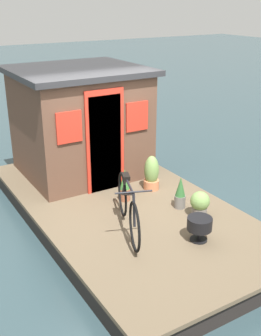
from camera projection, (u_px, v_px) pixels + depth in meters
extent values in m
plane|color=#2D4247|center=(124.00, 222.00, 7.11)|extent=(60.00, 60.00, 0.00)
cube|color=brown|center=(124.00, 205.00, 6.98)|extent=(5.49, 2.95, 0.06)
cube|color=black|center=(124.00, 214.00, 7.05)|extent=(5.38, 2.89, 0.30)
cube|color=brown|center=(80.00, 124.00, 7.91)|extent=(1.98, 2.15, 1.91)
cube|color=#28282B|center=(77.00, 70.00, 7.54)|extent=(2.18, 2.35, 0.10)
cube|color=maroon|center=(105.00, 144.00, 7.16)|extent=(0.04, 0.60, 1.70)
cube|color=red|center=(105.00, 142.00, 7.13)|extent=(0.03, 0.72, 1.80)
cube|color=red|center=(137.00, 116.00, 7.31)|extent=(0.03, 0.44, 0.52)
cube|color=red|center=(69.00, 127.00, 6.70)|extent=(0.03, 0.44, 0.52)
torus|color=black|center=(135.00, 227.00, 5.56)|extent=(0.66, 0.28, 0.69)
torus|color=black|center=(122.00, 194.00, 6.49)|extent=(0.66, 0.28, 0.69)
cylinder|color=black|center=(128.00, 194.00, 5.98)|extent=(0.90, 0.37, 0.47)
cylinder|color=black|center=(129.00, 186.00, 5.75)|extent=(0.58, 0.25, 0.06)
cylinder|color=black|center=(124.00, 187.00, 6.26)|extent=(0.34, 0.16, 0.43)
cylinder|color=black|center=(134.00, 211.00, 5.52)|extent=(0.12, 0.08, 0.45)
cube|color=black|center=(126.00, 176.00, 6.03)|extent=(0.22, 0.16, 0.06)
cylinder|color=black|center=(134.00, 192.00, 5.46)|extent=(0.20, 0.48, 0.02)
cylinder|color=slate|center=(180.00, 202.00, 6.79)|extent=(0.18, 0.18, 0.21)
cone|color=#2D602D|center=(181.00, 187.00, 6.69)|extent=(0.16, 0.16, 0.33)
cylinder|color=slate|center=(199.00, 212.00, 6.52)|extent=(0.23, 0.23, 0.16)
sphere|color=#70934C|center=(200.00, 201.00, 6.45)|extent=(0.30, 0.30, 0.30)
cylinder|color=#C6754C|center=(151.00, 184.00, 7.46)|extent=(0.27, 0.27, 0.17)
ellipsoid|color=#70934C|center=(152.00, 170.00, 7.36)|extent=(0.26, 0.26, 0.54)
cylinder|color=#935138|center=(125.00, 194.00, 7.03)|extent=(0.18, 0.18, 0.21)
cone|color=#387533|center=(125.00, 179.00, 6.92)|extent=(0.16, 0.16, 0.35)
cylinder|color=black|center=(200.00, 224.00, 5.80)|extent=(0.35, 0.35, 0.18)
cylinder|color=black|center=(199.00, 235.00, 5.86)|extent=(0.04, 0.04, 0.18)
cylinder|color=black|center=(198.00, 239.00, 5.89)|extent=(0.25, 0.25, 0.02)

